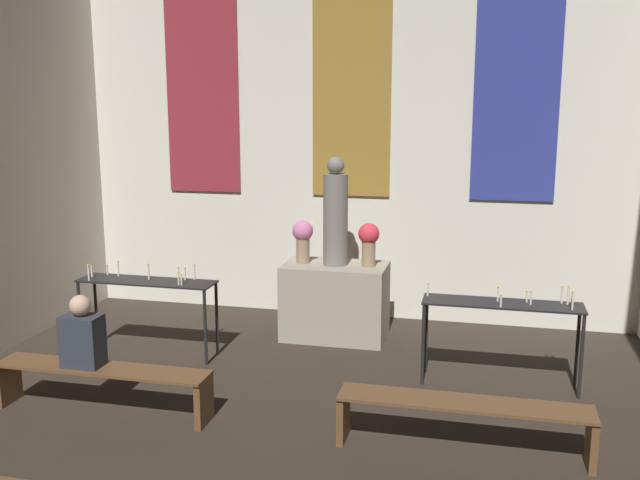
% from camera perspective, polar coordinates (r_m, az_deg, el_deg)
% --- Properties ---
extents(wall_back, '(7.54, 0.16, 5.12)m').
position_cam_1_polar(wall_back, '(9.41, 2.61, 9.38)').
color(wall_back, silver).
rests_on(wall_back, ground_plane).
extents(altar, '(1.25, 0.74, 0.92)m').
position_cam_1_polar(altar, '(8.74, 1.22, -4.91)').
color(altar, gray).
rests_on(altar, ground_plane).
extents(statue, '(0.29, 0.29, 1.30)m').
position_cam_1_polar(statue, '(8.51, 1.25, 1.98)').
color(statue, slate).
rests_on(statue, altar).
extents(flower_vase_left, '(0.25, 0.25, 0.52)m').
position_cam_1_polar(flower_vase_left, '(8.65, -1.39, 0.20)').
color(flower_vase_left, '#937A5B').
rests_on(flower_vase_left, altar).
extents(flower_vase_right, '(0.25, 0.25, 0.52)m').
position_cam_1_polar(flower_vase_right, '(8.48, 3.92, -0.04)').
color(flower_vase_right, '#937A5B').
rests_on(flower_vase_right, altar).
extents(candle_rack_left, '(1.59, 0.40, 1.07)m').
position_cam_1_polar(candle_rack_left, '(8.32, -13.67, -3.92)').
color(candle_rack_left, black).
rests_on(candle_rack_left, ground_plane).
extents(candle_rack_right, '(1.59, 0.40, 1.07)m').
position_cam_1_polar(candle_rack_right, '(7.45, 14.43, -5.73)').
color(candle_rack_right, black).
rests_on(candle_rack_right, ground_plane).
extents(pew_back_left, '(2.07, 0.36, 0.45)m').
position_cam_1_polar(pew_back_left, '(7.02, -17.03, -10.61)').
color(pew_back_left, brown).
rests_on(pew_back_left, ground_plane).
extents(pew_back_right, '(2.07, 0.36, 0.45)m').
position_cam_1_polar(pew_back_right, '(6.14, 11.39, -13.55)').
color(pew_back_right, brown).
rests_on(pew_back_right, ground_plane).
extents(person_seated, '(0.36, 0.24, 0.68)m').
position_cam_1_polar(person_seated, '(6.98, -18.49, -7.26)').
color(person_seated, '#282D38').
rests_on(person_seated, pew_back_left).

